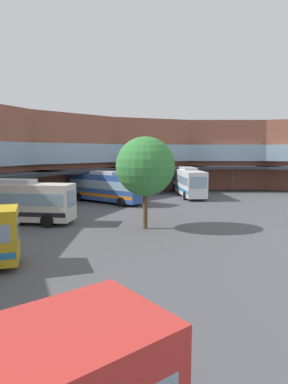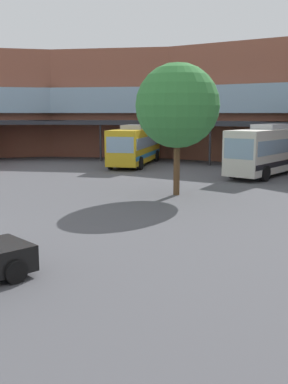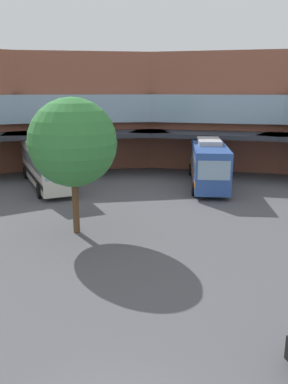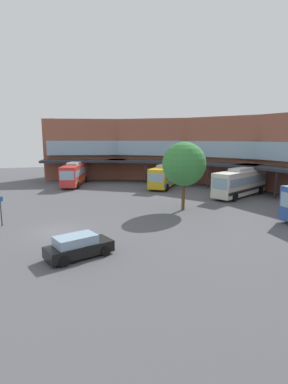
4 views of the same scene
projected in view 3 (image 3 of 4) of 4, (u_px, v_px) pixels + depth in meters
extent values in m
cube|color=#93543F|center=(217.00, 111.00, 39.97)|extent=(15.70, 8.76, 11.18)
cube|color=#8CADC6|center=(216.00, 108.00, 39.31)|extent=(14.30, 8.71, 2.61)
cube|color=#282B33|center=(212.00, 135.00, 35.74)|extent=(15.32, 6.80, 0.40)
cylinder|color=#2D2D33|center=(210.00, 158.00, 34.71)|extent=(0.20, 0.20, 3.73)
cube|color=#93543F|center=(86.00, 111.00, 40.49)|extent=(15.70, 8.76, 11.18)
cube|color=#8CADC6|center=(86.00, 107.00, 39.82)|extent=(14.30, 8.71, 2.61)
cube|color=#282B33|center=(87.00, 134.00, 36.19)|extent=(15.32, 6.80, 0.40)
cylinder|color=#2D2D33|center=(89.00, 157.00, 35.14)|extent=(0.20, 0.20, 3.73)
cube|color=silver|center=(46.00, 163.00, 32.09)|extent=(6.89, 10.53, 3.12)
cube|color=#8CADC6|center=(46.00, 159.00, 31.99)|extent=(6.65, 9.99, 1.00)
cube|color=black|center=(47.00, 174.00, 32.31)|extent=(6.82, 10.35, 0.37)
cube|color=#8CADC6|center=(60.00, 170.00, 27.39)|extent=(1.99, 1.07, 1.37)
cube|color=#B2B2B7|center=(45.00, 142.00, 31.64)|extent=(3.23, 4.16, 0.36)
cylinder|color=black|center=(73.00, 187.00, 29.76)|extent=(0.76, 1.12, 1.10)
cylinder|color=black|center=(40.00, 191.00, 28.79)|extent=(0.76, 1.12, 1.10)
cylinder|color=black|center=(53.00, 170.00, 36.08)|extent=(0.76, 1.12, 1.10)
cylinder|color=black|center=(26.00, 172.00, 35.11)|extent=(0.76, 1.12, 1.10)
cube|color=#2D519E|center=(208.00, 162.00, 32.44)|extent=(2.99, 10.48, 3.12)
cube|color=#8CADC6|center=(208.00, 158.00, 32.35)|extent=(3.02, 9.86, 1.00)
cube|color=orange|center=(208.00, 173.00, 32.66)|extent=(3.01, 10.27, 0.37)
cube|color=#8CADC6|center=(214.00, 170.00, 27.39)|extent=(2.25, 0.21, 1.37)
cube|color=#B2B2B7|center=(209.00, 141.00, 32.00)|extent=(1.95, 3.81, 0.36)
cylinder|color=black|center=(228.00, 189.00, 29.29)|extent=(0.35, 1.11, 1.10)
cylinder|color=black|center=(194.00, 188.00, 29.49)|extent=(0.35, 1.11, 1.10)
cylinder|color=black|center=(219.00, 170.00, 36.09)|extent=(0.35, 1.11, 1.10)
cylinder|color=black|center=(191.00, 170.00, 36.29)|extent=(0.35, 1.11, 1.10)
cylinder|color=brown|center=(75.00, 200.00, 21.58)|extent=(0.36, 0.36, 3.76)
sphere|color=#38843D|center=(73.00, 142.00, 20.77)|extent=(4.72, 4.72, 4.72)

